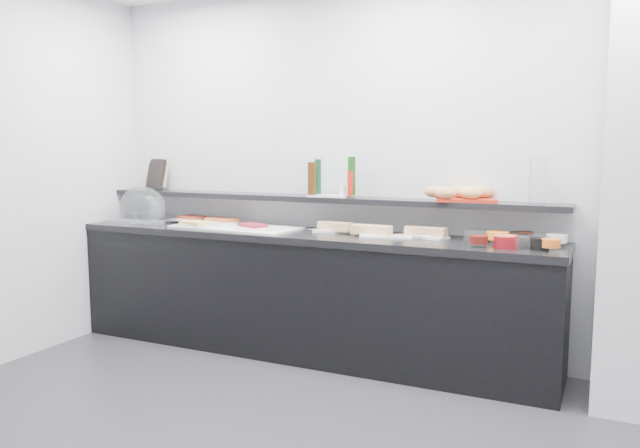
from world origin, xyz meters
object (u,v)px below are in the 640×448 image
at_px(sandwich_plate_mid, 386,236).
at_px(bread_tray, 467,200).
at_px(cloche_base, 149,219).
at_px(condiment_tray, 329,196).
at_px(carafe, 538,180).
at_px(framed_print, 156,174).

bearing_deg(sandwich_plate_mid, bread_tray, 4.90).
bearing_deg(cloche_base, condiment_tray, -0.85).
bearing_deg(condiment_tray, bread_tray, -7.81).
bearing_deg(carafe, cloche_base, -176.88).
bearing_deg(cloche_base, sandwich_plate_mid, -7.31).
bearing_deg(bread_tray, condiment_tray, 169.03).
xyz_separation_m(sandwich_plate_mid, framed_print, (-2.17, 0.25, 0.37)).
xyz_separation_m(cloche_base, condiment_tray, (1.55, 0.16, 0.24)).
distance_m(framed_print, carafe, 3.12).
bearing_deg(sandwich_plate_mid, condiment_tray, 142.82).
relative_size(sandwich_plate_mid, bread_tray, 0.90).
xyz_separation_m(sandwich_plate_mid, carafe, (0.94, 0.18, 0.39)).
bearing_deg(sandwich_plate_mid, framed_print, 155.79).
bearing_deg(condiment_tray, carafe, -9.05).
relative_size(condiment_tray, carafe, 0.97).
bearing_deg(cloche_base, bread_tray, -2.62).
bearing_deg(cloche_base, carafe, -3.62).
relative_size(framed_print, bread_tray, 0.66).
xyz_separation_m(condiment_tray, carafe, (1.45, 0.00, 0.14)).
xyz_separation_m(cloche_base, bread_tray, (2.55, 0.18, 0.24)).
bearing_deg(bread_tray, framed_print, 166.62).
height_order(cloche_base, bread_tray, bread_tray).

